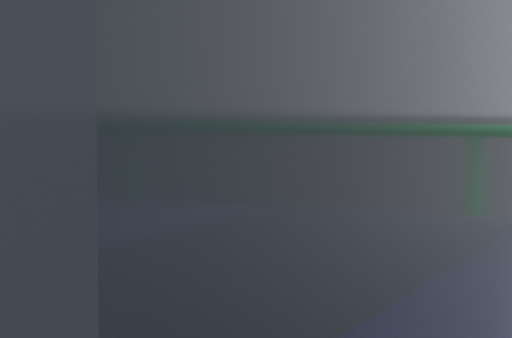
# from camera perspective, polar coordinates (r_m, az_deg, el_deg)

# --- Properties ---
(parking_meter) EXTENTS (0.18, 0.20, 1.41)m
(parking_meter) POSITION_cam_1_polar(r_m,az_deg,el_deg) (3.57, 1.97, 0.74)
(parking_meter) COLOR slate
(parking_meter) RESTS_ON sidewalk_curb
(pedestrian_at_meter) EXTENTS (0.64, 0.37, 1.60)m
(pedestrian_at_meter) POSITION_cam_1_polar(r_m,az_deg,el_deg) (3.90, -5.31, -1.08)
(pedestrian_at_meter) COLOR slate
(pedestrian_at_meter) RESTS_ON sidewalk_curb
(background_railing) EXTENTS (24.06, 0.06, 1.10)m
(background_railing) POSITION_cam_1_polar(r_m,az_deg,el_deg) (5.53, 6.21, -0.90)
(background_railing) COLOR #1E602D
(background_railing) RESTS_ON sidewalk_curb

